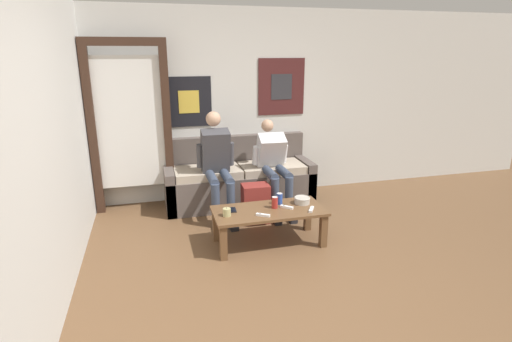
{
  "coord_description": "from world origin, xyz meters",
  "views": [
    {
      "loc": [
        -1.07,
        -2.61,
        1.99
      ],
      "look_at": [
        0.05,
        1.58,
        0.68
      ],
      "focal_mm": 28.0,
      "sensor_mm": 36.0,
      "label": 1
    }
  ],
  "objects_px": {
    "person_seated_adult": "(217,161)",
    "drink_can_red": "(275,202)",
    "backpack": "(256,204)",
    "game_controller_near_right": "(287,207)",
    "person_seated_teen": "(273,162)",
    "coffee_table": "(269,215)",
    "ceramic_bowl": "(302,200)",
    "pillar_candle": "(227,212)",
    "game_controller_far_center": "(311,209)",
    "cell_phone": "(233,210)",
    "drink_can_blue": "(279,199)",
    "couch": "(239,181)",
    "game_controller_near_left": "(263,215)"
  },
  "relations": [
    {
      "from": "person_seated_adult",
      "to": "person_seated_teen",
      "type": "bearing_deg",
      "value": 1.85
    },
    {
      "from": "person_seated_teen",
      "to": "cell_phone",
      "type": "height_order",
      "value": "person_seated_teen"
    },
    {
      "from": "pillar_candle",
      "to": "game_controller_far_center",
      "type": "height_order",
      "value": "pillar_candle"
    },
    {
      "from": "coffee_table",
      "to": "game_controller_near_right",
      "type": "relative_size",
      "value": 9.15
    },
    {
      "from": "cell_phone",
      "to": "game_controller_near_left",
      "type": "bearing_deg",
      "value": -41.26
    },
    {
      "from": "coffee_table",
      "to": "person_seated_adult",
      "type": "bearing_deg",
      "value": 112.72
    },
    {
      "from": "person_seated_adult",
      "to": "backpack",
      "type": "xyz_separation_m",
      "value": [
        0.4,
        -0.34,
        -0.47
      ]
    },
    {
      "from": "ceramic_bowl",
      "to": "coffee_table",
      "type": "bearing_deg",
      "value": -169.19
    },
    {
      "from": "coffee_table",
      "to": "ceramic_bowl",
      "type": "bearing_deg",
      "value": 10.81
    },
    {
      "from": "backpack",
      "to": "game_controller_near_right",
      "type": "xyz_separation_m",
      "value": [
        0.18,
        -0.6,
        0.18
      ]
    },
    {
      "from": "coffee_table",
      "to": "drink_can_blue",
      "type": "distance_m",
      "value": 0.24
    },
    {
      "from": "person_seated_teen",
      "to": "drink_can_red",
      "type": "xyz_separation_m",
      "value": [
        -0.27,
        -0.92,
        -0.18
      ]
    },
    {
      "from": "backpack",
      "to": "game_controller_near_right",
      "type": "relative_size",
      "value": 3.65
    },
    {
      "from": "game_controller_near_left",
      "to": "game_controller_near_right",
      "type": "relative_size",
      "value": 1.08
    },
    {
      "from": "person_seated_adult",
      "to": "person_seated_teen",
      "type": "relative_size",
      "value": 1.13
    },
    {
      "from": "coffee_table",
      "to": "backpack",
      "type": "xyz_separation_m",
      "value": [
        0.01,
        0.58,
        -0.1
      ]
    },
    {
      "from": "ceramic_bowl",
      "to": "drink_can_red",
      "type": "bearing_deg",
      "value": -171.86
    },
    {
      "from": "drink_can_red",
      "to": "couch",
      "type": "bearing_deg",
      "value": 94.94
    },
    {
      "from": "drink_can_red",
      "to": "game_controller_near_right",
      "type": "distance_m",
      "value": 0.14
    },
    {
      "from": "backpack",
      "to": "cell_phone",
      "type": "distance_m",
      "value": 0.66
    },
    {
      "from": "couch",
      "to": "game_controller_near_right",
      "type": "bearing_deg",
      "value": -79.97
    },
    {
      "from": "person_seated_adult",
      "to": "game_controller_far_center",
      "type": "bearing_deg",
      "value": -52.73
    },
    {
      "from": "ceramic_bowl",
      "to": "game_controller_near_left",
      "type": "distance_m",
      "value": 0.56
    },
    {
      "from": "person_seated_adult",
      "to": "game_controller_near_left",
      "type": "height_order",
      "value": "person_seated_adult"
    },
    {
      "from": "person_seated_teen",
      "to": "pillar_candle",
      "type": "height_order",
      "value": "person_seated_teen"
    },
    {
      "from": "drink_can_red",
      "to": "game_controller_near_left",
      "type": "bearing_deg",
      "value": -134.76
    },
    {
      "from": "person_seated_adult",
      "to": "drink_can_red",
      "type": "height_order",
      "value": "person_seated_adult"
    },
    {
      "from": "person_seated_teen",
      "to": "pillar_candle",
      "type": "bearing_deg",
      "value": -128.86
    },
    {
      "from": "drink_can_red",
      "to": "game_controller_near_left",
      "type": "relative_size",
      "value": 0.9
    },
    {
      "from": "person_seated_adult",
      "to": "game_controller_far_center",
      "type": "height_order",
      "value": "person_seated_adult"
    },
    {
      "from": "ceramic_bowl",
      "to": "cell_phone",
      "type": "relative_size",
      "value": 1.23
    },
    {
      "from": "couch",
      "to": "cell_phone",
      "type": "bearing_deg",
      "value": -105.48
    },
    {
      "from": "ceramic_bowl",
      "to": "game_controller_far_center",
      "type": "relative_size",
      "value": 1.25
    },
    {
      "from": "person_seated_teen",
      "to": "pillar_candle",
      "type": "xyz_separation_m",
      "value": [
        -0.8,
        -1.0,
        -0.2
      ]
    },
    {
      "from": "person_seated_adult",
      "to": "ceramic_bowl",
      "type": "xyz_separation_m",
      "value": [
        0.79,
        -0.85,
        -0.27
      ]
    },
    {
      "from": "coffee_table",
      "to": "person_seated_teen",
      "type": "relative_size",
      "value": 1.04
    },
    {
      "from": "ceramic_bowl",
      "to": "game_controller_near_right",
      "type": "relative_size",
      "value": 1.36
    },
    {
      "from": "drink_can_blue",
      "to": "drink_can_red",
      "type": "relative_size",
      "value": 1.0
    },
    {
      "from": "coffee_table",
      "to": "drink_can_red",
      "type": "distance_m",
      "value": 0.15
    },
    {
      "from": "game_controller_near_left",
      "to": "game_controller_far_center",
      "type": "relative_size",
      "value": 0.99
    },
    {
      "from": "cell_phone",
      "to": "couch",
      "type": "bearing_deg",
      "value": 74.52
    },
    {
      "from": "pillar_candle",
      "to": "drink_can_blue",
      "type": "height_order",
      "value": "drink_can_blue"
    },
    {
      "from": "drink_can_red",
      "to": "game_controller_near_right",
      "type": "bearing_deg",
      "value": -18.56
    },
    {
      "from": "person_seated_adult",
      "to": "person_seated_teen",
      "type": "xyz_separation_m",
      "value": [
        0.73,
        0.02,
        -0.07
      ]
    },
    {
      "from": "game_controller_near_left",
      "to": "game_controller_near_right",
      "type": "bearing_deg",
      "value": 25.25
    },
    {
      "from": "person_seated_adult",
      "to": "game_controller_near_right",
      "type": "height_order",
      "value": "person_seated_adult"
    },
    {
      "from": "game_controller_far_center",
      "to": "cell_phone",
      "type": "xyz_separation_m",
      "value": [
        -0.79,
        0.22,
        -0.01
      ]
    },
    {
      "from": "coffee_table",
      "to": "game_controller_far_center",
      "type": "distance_m",
      "value": 0.45
    },
    {
      "from": "backpack",
      "to": "pillar_candle",
      "type": "xyz_separation_m",
      "value": [
        -0.47,
        -0.64,
        0.21
      ]
    },
    {
      "from": "person_seated_adult",
      "to": "ceramic_bowl",
      "type": "relative_size",
      "value": 7.36
    }
  ]
}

